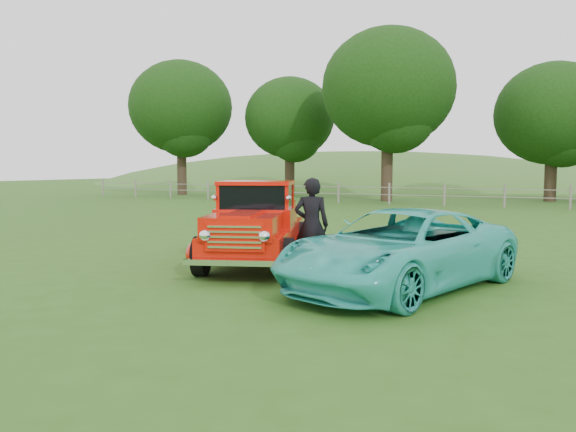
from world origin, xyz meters
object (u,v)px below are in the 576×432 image
at_px(man, 312,225).
at_px(red_pickup, 257,227).
at_px(tree_mid_west, 290,118).
at_px(tree_near_east, 553,114).
at_px(tree_far_west, 181,107).
at_px(tree_near_west, 388,88).
at_px(teal_sedan, 400,249).

bearing_deg(man, red_pickup, -37.51).
height_order(tree_mid_west, tree_near_east, tree_mid_west).
bearing_deg(tree_far_west, tree_near_west, -3.58).
bearing_deg(teal_sedan, tree_mid_west, 137.96).
bearing_deg(tree_near_east, man, -98.11).
distance_m(tree_mid_west, teal_sedan, 31.42).
distance_m(tree_mid_west, red_pickup, 28.83).
distance_m(tree_far_west, man, 32.72).
distance_m(tree_far_west, tree_mid_west, 8.30).
bearing_deg(man, tree_mid_west, -84.37).
height_order(tree_near_east, man, tree_near_east).
bearing_deg(tree_near_east, red_pickup, -101.26).
xyz_separation_m(tree_far_west, teal_sedan, (23.07, -25.14, -5.81)).
xyz_separation_m(teal_sedan, man, (-1.97, 0.75, 0.26)).
xyz_separation_m(tree_mid_west, teal_sedan, (15.07, -27.14, -4.87)).
distance_m(red_pickup, teal_sedan, 3.63).
distance_m(tree_mid_west, man, 29.82).
relative_size(tree_far_west, teal_sedan, 2.03).
bearing_deg(tree_far_west, red_pickup, -50.65).
xyz_separation_m(tree_far_west, tree_near_east, (25.00, 3.00, -1.24)).
relative_size(tree_mid_west, tree_near_east, 1.02).
xyz_separation_m(tree_near_west, teal_sedan, (7.07, -24.14, -6.12)).
height_order(tree_near_west, man, tree_near_west).
relative_size(tree_mid_west, red_pickup, 1.60).
bearing_deg(red_pickup, tree_near_east, 59.56).
relative_size(tree_near_west, man, 5.57).
relative_size(tree_mid_west, tree_near_west, 0.81).
bearing_deg(tree_mid_west, tree_near_west, -20.56).
bearing_deg(red_pickup, man, -35.92).
distance_m(tree_far_west, tree_near_west, 16.03).
bearing_deg(man, tree_near_east, -118.88).
bearing_deg(tree_near_east, tree_far_west, -173.16).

